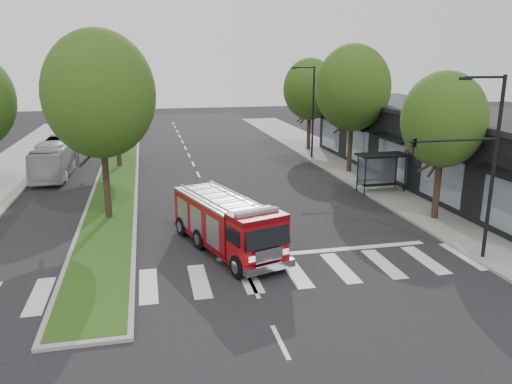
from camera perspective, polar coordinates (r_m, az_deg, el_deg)
ground at (r=23.38m, az=-2.40°, el=-6.63°), size 140.00×140.00×0.00m
sidewalk_right at (r=36.38m, az=14.43°, el=0.95°), size 5.00×80.00×0.15m
median at (r=40.38m, az=-15.42°, el=2.25°), size 3.00×50.00×0.15m
storefront_row at (r=38.14m, az=20.74°, el=4.81°), size 8.00×30.00×5.00m
bus_shelter at (r=33.77m, az=14.07°, el=3.32°), size 3.20×1.60×2.61m
tree_right_near at (r=28.11m, az=20.65°, el=7.71°), size 4.40×4.40×8.05m
tree_right_mid at (r=38.61m, az=11.01°, el=11.58°), size 5.60×5.60×9.72m
tree_right_far at (r=47.98m, az=6.17°, el=11.60°), size 5.00×5.00×8.73m
tree_median_near at (r=27.55m, az=-17.46°, el=10.58°), size 5.80×5.80×10.16m
tree_median_far at (r=41.52m, az=-15.92°, el=11.51°), size 5.60×5.60×9.72m
streetlight_right_near at (r=22.69m, az=23.90°, el=3.69°), size 4.08×0.22×8.00m
streetlight_right_far at (r=43.93m, az=6.36°, el=9.51°), size 2.11×0.20×8.00m
fire_engine at (r=22.95m, az=-3.34°, el=-3.68°), size 4.52×7.97×2.65m
city_bus at (r=40.92m, az=-21.95°, el=3.63°), size 2.29×9.43×2.62m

